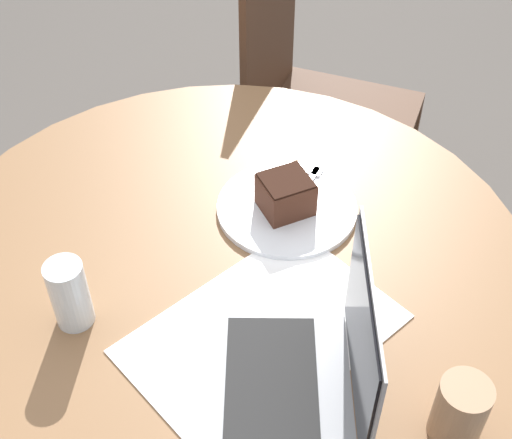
{
  "coord_description": "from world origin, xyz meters",
  "views": [
    {
      "loc": [
        0.41,
        0.74,
        1.65
      ],
      "look_at": [
        -0.08,
        -0.02,
        0.75
      ],
      "focal_mm": 50.0,
      "sensor_mm": 36.0,
      "label": 1
    }
  ],
  "objects_px": {
    "chair": "(310,101)",
    "coffee_glass": "(460,411)",
    "laptop": "(295,373)",
    "plate": "(287,208)"
  },
  "relations": [
    {
      "from": "chair",
      "to": "laptop",
      "type": "bearing_deg",
      "value": 15.13
    },
    {
      "from": "plate",
      "to": "coffee_glass",
      "type": "bearing_deg",
      "value": 83.26
    },
    {
      "from": "coffee_glass",
      "to": "laptop",
      "type": "xyz_separation_m",
      "value": [
        0.15,
        -0.18,
        -0.01
      ]
    },
    {
      "from": "chair",
      "to": "coffee_glass",
      "type": "distance_m",
      "value": 1.16
    },
    {
      "from": "laptop",
      "to": "coffee_glass",
      "type": "bearing_deg",
      "value": -106.55
    },
    {
      "from": "chair",
      "to": "coffee_glass",
      "type": "height_order",
      "value": "chair"
    },
    {
      "from": "plate",
      "to": "laptop",
      "type": "distance_m",
      "value": 0.39
    },
    {
      "from": "laptop",
      "to": "chair",
      "type": "bearing_deg",
      "value": -4.5
    },
    {
      "from": "plate",
      "to": "laptop",
      "type": "relative_size",
      "value": 0.7
    },
    {
      "from": "chair",
      "to": "laptop",
      "type": "height_order",
      "value": "chair"
    }
  ]
}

